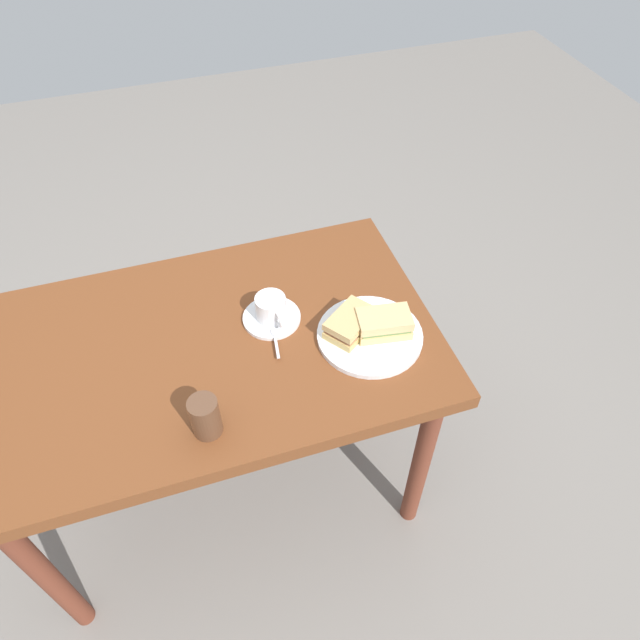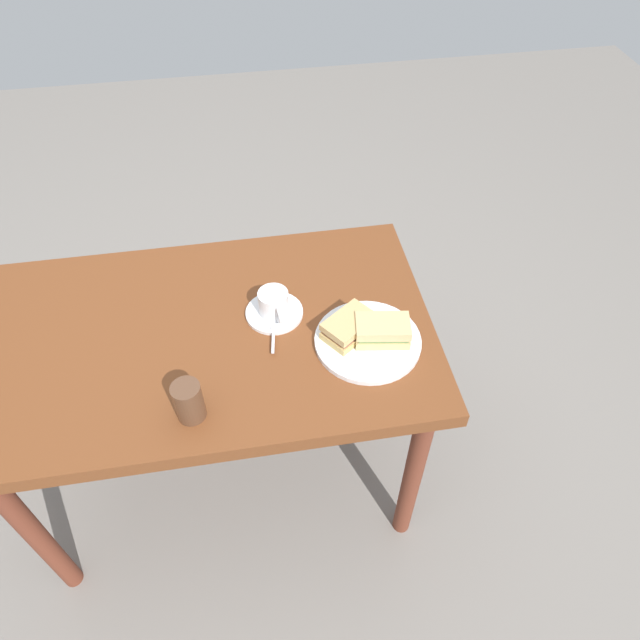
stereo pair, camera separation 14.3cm
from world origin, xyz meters
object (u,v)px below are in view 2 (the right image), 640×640
(dining_table, at_px, (211,353))
(coffee_cup, at_px, (274,303))
(drinking_glass, at_px, (189,401))
(coffee_saucer, at_px, (274,313))
(sandwich_front, at_px, (382,331))
(spoon, at_px, (273,332))
(sandwich_back, at_px, (349,327))
(sandwich_plate, at_px, (368,341))

(dining_table, bearing_deg, coffee_cup, -169.97)
(drinking_glass, bearing_deg, coffee_saucer, -127.92)
(sandwich_front, distance_m, spoon, 0.27)
(sandwich_back, distance_m, spoon, 0.19)
(sandwich_back, distance_m, coffee_saucer, 0.21)
(sandwich_front, bearing_deg, sandwich_back, -20.07)
(dining_table, relative_size, drinking_glass, 11.23)
(sandwich_front, relative_size, spoon, 1.42)
(sandwich_front, bearing_deg, drinking_glass, 16.56)
(sandwich_front, height_order, coffee_saucer, sandwich_front)
(sandwich_front, height_order, drinking_glass, drinking_glass)
(dining_table, height_order, spoon, spoon)
(coffee_saucer, bearing_deg, sandwich_plate, 148.12)
(coffee_cup, xyz_separation_m, drinking_glass, (0.21, 0.27, 0.01))
(sandwich_plate, relative_size, spoon, 2.64)
(spoon, bearing_deg, coffee_saucer, -97.76)
(dining_table, height_order, sandwich_back, sandwich_back)
(coffee_cup, bearing_deg, drinking_glass, 51.84)
(coffee_cup, bearing_deg, coffee_saucer, -80.08)
(dining_table, height_order, coffee_saucer, coffee_saucer)
(drinking_glass, bearing_deg, sandwich_front, -163.44)
(dining_table, bearing_deg, drinking_glass, 80.83)
(sandwich_front, relative_size, coffee_cup, 1.33)
(spoon, bearing_deg, sandwich_plate, 164.87)
(sandwich_plate, relative_size, sandwich_front, 1.86)
(sandwich_front, xyz_separation_m, drinking_glass, (0.46, 0.14, 0.01))
(spoon, bearing_deg, dining_table, -13.72)
(sandwich_back, distance_m, coffee_cup, 0.20)
(coffee_saucer, xyz_separation_m, drinking_glass, (0.21, 0.27, 0.05))
(sandwich_back, height_order, spoon, sandwich_back)
(coffee_saucer, bearing_deg, coffee_cup, 99.92)
(sandwich_back, bearing_deg, coffee_saucer, -32.22)
(dining_table, relative_size, sandwich_front, 8.07)
(dining_table, relative_size, coffee_saucer, 7.69)
(dining_table, xyz_separation_m, coffee_saucer, (-0.17, -0.03, 0.09))
(spoon, relative_size, drinking_glass, 0.98)
(sandwich_plate, bearing_deg, coffee_saucer, -31.88)
(sandwich_front, bearing_deg, dining_table, -13.77)
(coffee_saucer, distance_m, drinking_glass, 0.35)
(sandwich_front, height_order, coffee_cup, coffee_cup)
(dining_table, distance_m, sandwich_front, 0.45)
(sandwich_back, height_order, drinking_glass, drinking_glass)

